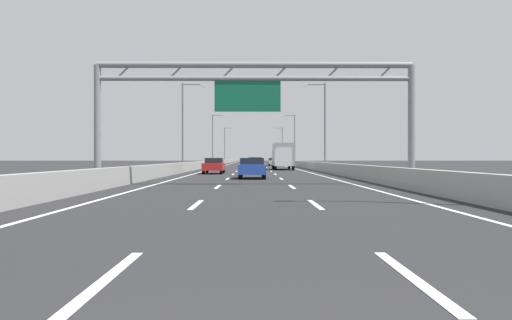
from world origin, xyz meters
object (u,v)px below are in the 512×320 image
Objects in this scene: streetlamp_right_far at (293,136)px; streetlamp_right_distant at (281,143)px; red_car at (214,165)px; orange_car at (253,160)px; box_truck at (283,155)px; streetlamp_right_mid at (323,121)px; blue_car at (252,168)px; silver_car at (274,162)px; streetlamp_left_mid at (185,121)px; sign_gantry at (254,91)px; streetlamp_left_far at (214,136)px; green_car at (255,163)px; streetlamp_left_distant at (226,143)px.

streetlamp_right_distant is at bearing 90.00° from streetlamp_right_far.
red_car is 83.69m from orange_car.
box_truck reaches higher than orange_car.
streetlamp_right_far is 1.00× the size of streetlamp_right_distant.
streetlamp_right_mid is 2.15× the size of blue_car.
silver_car is 0.51× the size of box_truck.
streetlamp_right_far is 2.20× the size of silver_car.
streetlamp_left_mid reaches higher than silver_car.
box_truck is at bearing -90.14° from silver_car.
streetlamp_right_far is at bearing -78.04° from orange_car.
streetlamp_left_far is (-7.42, 66.56, 0.55)m from sign_gantry.
streetlamp_right_far reaches higher than silver_car.
streetlamp_right_distant is at bearing 69.00° from streetlamp_left_far.
silver_car is at bearing -85.09° from orange_car.
orange_car is (-7.47, 35.29, -4.65)m from streetlamp_right_far.
box_truck reaches higher than silver_car.
silver_car is at bearing 96.80° from streetlamp_right_mid.
green_car is at bearing -103.50° from streetlamp_right_far.
box_truck is (-0.07, -27.69, 0.95)m from silver_car.
silver_car is 1.02× the size of orange_car.
streetlamp_right_mid reaches higher than orange_car.
streetlamp_left_far is 1.00× the size of streetlamp_left_distant.
streetlamp_left_distant reaches higher than silver_car.
streetlamp_right_distant is 2.20× the size of silver_car.
sign_gantry is 28.65m from streetlamp_left_mid.
streetlamp_right_mid is at bearing -79.14° from streetlamp_left_distant.
green_car is at bearing 137.48° from box_truck.
streetlamp_left_far is 2.20× the size of silver_car.
blue_car is (-3.68, -52.44, 0.00)m from silver_car.
streetlamp_right_mid is at bearing 0.00° from streetlamp_left_mid.
streetlamp_right_far is 41.66m from streetlamp_left_distant.
red_car is at bearing -139.48° from streetlamp_right_mid.
orange_car is at bearing 95.75° from streetlamp_right_mid.
red_car is (-11.03, -87.22, -4.67)m from streetlamp_right_distant.
sign_gantry is at bearing -83.64° from streetlamp_left_far.
green_car is at bearing 89.71° from sign_gantry.
streetlamp_left_far is 31.79m from green_car.
streetlamp_right_far reaches higher than box_truck.
streetlamp_left_mid is at bearing -108.42° from silver_car.
red_car is (-11.03, -9.43, -4.67)m from streetlamp_right_mid.
streetlamp_left_mid is 74.70m from orange_car.
sign_gantry is 101.94m from orange_car.
orange_car reaches higher than silver_car.
blue_car is (-0.11, 8.25, -4.11)m from sign_gantry.
green_car is (3.70, 17.81, 0.01)m from red_car.
red_car is at bearing -115.46° from box_truck.
blue_car is (7.31, -19.42, -4.66)m from streetlamp_left_mid.
sign_gantry is 36.28m from green_car.
streetlamp_left_mid is 11.22m from red_car.
box_truck is at bearing -93.16° from streetlamp_right_distant.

